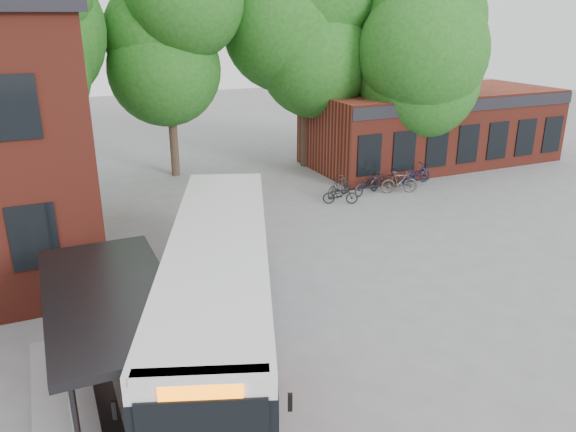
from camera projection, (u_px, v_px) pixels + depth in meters
name	position (u px, v px, depth m)	size (l,w,h in m)	color
ground	(296.00, 341.00, 14.46)	(100.00, 100.00, 0.00)	slate
shop_row	(432.00, 126.00, 31.59)	(14.00, 6.20, 4.00)	maroon
bus_shelter	(116.00, 354.00, 11.37)	(3.60, 7.00, 2.90)	black
bike_rail	(384.00, 188.00, 26.56)	(5.20, 0.10, 0.38)	black
tree_0	(12.00, 75.00, 24.00)	(7.92, 7.92, 11.00)	#1A5115
tree_1	(169.00, 73.00, 27.67)	(7.92, 7.92, 10.40)	#1A5115
tree_2	(305.00, 64.00, 29.41)	(7.92, 7.92, 11.00)	#1A5115
tree_3	(429.00, 84.00, 28.20)	(7.04, 7.04, 9.28)	#1A5115
city_bus	(220.00, 289.00, 14.08)	(2.42, 11.37, 2.89)	#B70F00
bicycle_0	(340.00, 195.00, 24.84)	(0.54, 1.55, 0.82)	black
bicycle_1	(339.00, 186.00, 25.75)	(0.47, 1.66, 0.99)	#27272B
bicycle_2	(367.00, 184.00, 26.15)	(0.67, 1.91, 1.01)	#1F202B
bicycle_4	(385.00, 179.00, 27.13)	(0.61, 1.76, 0.92)	black
bicycle_5	(399.00, 182.00, 26.32)	(0.50, 1.76, 1.06)	#44403A
bicycle_6	(416.00, 174.00, 27.72)	(0.66, 1.89, 0.99)	#0A1D4C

